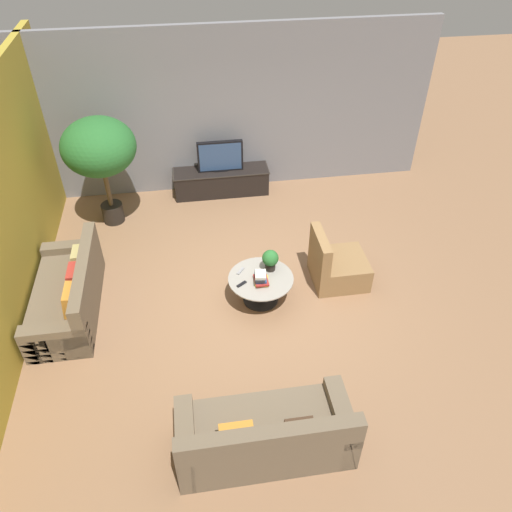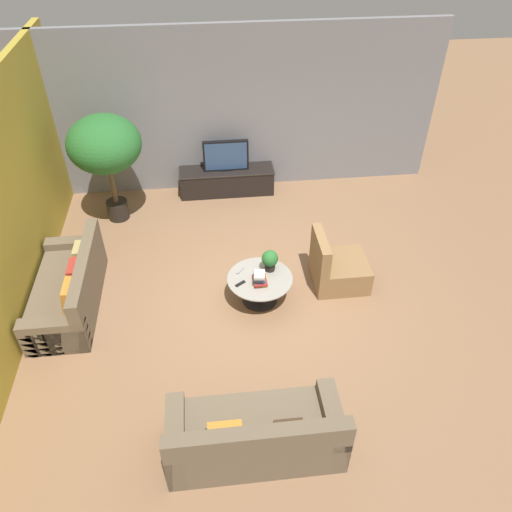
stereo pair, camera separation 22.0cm
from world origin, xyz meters
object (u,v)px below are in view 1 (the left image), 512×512
(coffee_table, at_px, (261,285))
(couch_near_entry, at_px, (265,436))
(armchair_wicker, at_px, (336,266))
(potted_palm_tall, at_px, (99,149))
(couch_by_wall, at_px, (69,295))
(media_console, at_px, (221,181))
(television, at_px, (220,156))
(potted_plant_tabletop, at_px, (270,259))

(coffee_table, bearing_deg, couch_near_entry, -97.91)
(armchair_wicker, relative_size, potted_palm_tall, 0.45)
(coffee_table, distance_m, couch_by_wall, 2.72)
(potted_palm_tall, bearing_deg, coffee_table, -46.43)
(media_console, bearing_deg, couch_by_wall, -130.74)
(television, xyz_separation_m, potted_plant_tabletop, (0.44, -2.86, -0.17))
(potted_plant_tabletop, bearing_deg, armchair_wicker, 5.29)
(coffee_table, distance_m, armchair_wicker, 1.23)
(couch_by_wall, bearing_deg, coffee_table, 85.66)
(television, distance_m, couch_by_wall, 3.76)
(media_console, height_order, coffee_table, media_console)
(media_console, relative_size, armchair_wicker, 2.09)
(couch_by_wall, xyz_separation_m, potted_palm_tall, (0.44, 2.18, 1.12))
(television, bearing_deg, armchair_wicker, -61.96)
(armchair_wicker, bearing_deg, couch_by_wall, 90.85)
(television, height_order, couch_by_wall, television)
(potted_palm_tall, bearing_deg, media_console, 17.87)
(media_console, bearing_deg, armchair_wicker, -61.98)
(couch_by_wall, distance_m, potted_plant_tabletop, 2.89)
(coffee_table, xyz_separation_m, potted_palm_tall, (-2.27, 2.39, 1.11))
(couch_near_entry, bearing_deg, armchair_wicker, -120.18)
(media_console, bearing_deg, couch_near_entry, -90.55)
(media_console, xyz_separation_m, television, (0.00, -0.00, 0.52))
(couch_by_wall, bearing_deg, media_console, 139.26)
(media_console, xyz_separation_m, potted_palm_tall, (-2.00, -0.64, 1.15))
(couch_by_wall, bearing_deg, potted_plant_tabletop, 89.25)
(media_console, bearing_deg, coffee_table, -84.80)
(television, relative_size, potted_palm_tall, 0.44)
(television, height_order, coffee_table, television)
(couch_near_entry, distance_m, potted_plant_tabletop, 2.60)
(media_console, distance_m, potted_palm_tall, 2.39)
(television, distance_m, potted_palm_tall, 2.19)
(television, distance_m, potted_plant_tabletop, 2.90)
(media_console, distance_m, coffee_table, 3.05)
(coffee_table, xyz_separation_m, couch_near_entry, (-0.33, -2.36, -0.01))
(armchair_wicker, height_order, potted_plant_tabletop, armchair_wicker)
(couch_by_wall, xyz_separation_m, couch_near_entry, (2.38, -2.57, -0.01))
(coffee_table, relative_size, couch_near_entry, 0.50)
(potted_palm_tall, bearing_deg, couch_near_entry, -67.72)
(coffee_table, bearing_deg, couch_by_wall, 175.66)
(media_console, height_order, armchair_wicker, armchair_wicker)
(coffee_table, relative_size, armchair_wicker, 1.09)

